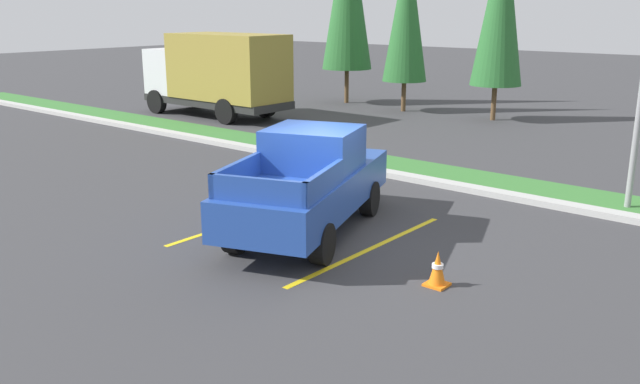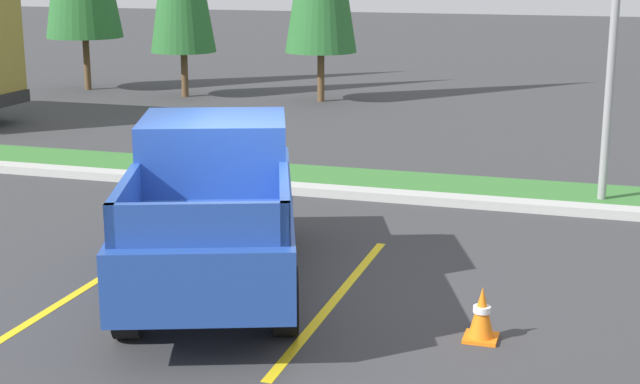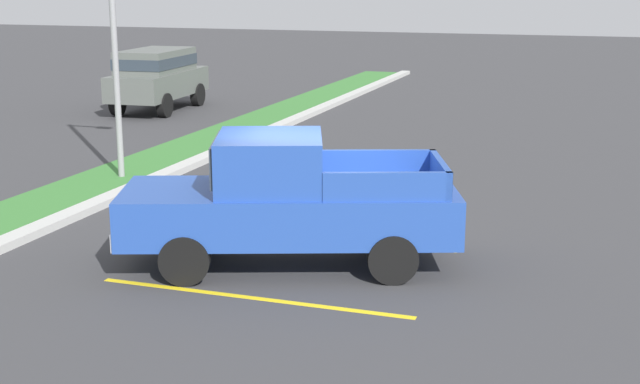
% 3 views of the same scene
% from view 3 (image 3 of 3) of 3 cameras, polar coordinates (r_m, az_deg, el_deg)
% --- Properties ---
extents(ground_plane, '(120.00, 120.00, 0.00)m').
position_cam_3_polar(ground_plane, '(14.51, -0.81, -4.09)').
color(ground_plane, '#38383A').
extents(parking_line_near, '(0.12, 4.80, 0.01)m').
position_cam_3_polar(parking_line_near, '(12.63, -4.48, -6.88)').
color(parking_line_near, yellow).
rests_on(parking_line_near, ground).
extents(parking_line_far, '(0.12, 4.80, 0.01)m').
position_cam_3_polar(parking_line_far, '(15.37, 0.08, -3.04)').
color(parking_line_far, yellow).
rests_on(parking_line_far, ground).
extents(curb_strip, '(56.00, 0.40, 0.15)m').
position_cam_3_polar(curb_strip, '(16.77, -17.12, -1.97)').
color(curb_strip, '#B2B2AD').
rests_on(curb_strip, ground).
extents(grass_median, '(56.00, 1.80, 0.06)m').
position_cam_3_polar(grass_median, '(17.44, -20.05, -1.77)').
color(grass_median, '#387533').
rests_on(grass_median, ground).
extents(pickup_truck_main, '(3.55, 5.55, 2.10)m').
position_cam_3_polar(pickup_truck_main, '(13.69, -2.21, -0.66)').
color(pickup_truck_main, black).
rests_on(pickup_truck_main, ground).
extents(suv_distant, '(4.72, 2.21, 2.10)m').
position_cam_3_polar(suv_distant, '(30.65, -10.56, 7.52)').
color(suv_distant, black).
rests_on(suv_distant, ground).
extents(street_light, '(0.24, 1.49, 6.31)m').
position_cam_3_polar(street_light, '(19.87, -12.94, 11.26)').
color(street_light, gray).
rests_on(street_light, ground).
extents(traffic_cone, '(0.36, 0.36, 0.60)m').
position_cam_3_polar(traffic_cone, '(16.81, 4.42, -0.60)').
color(traffic_cone, orange).
rests_on(traffic_cone, ground).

